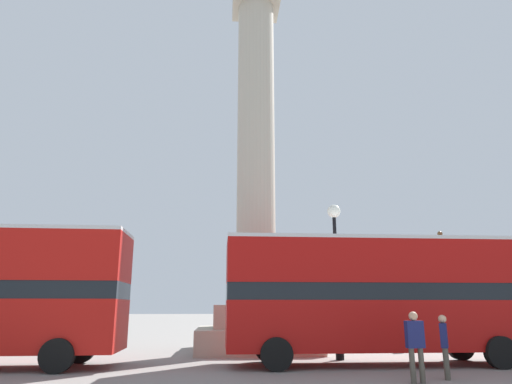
{
  "coord_description": "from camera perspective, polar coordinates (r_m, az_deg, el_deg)",
  "views": [
    {
      "loc": [
        -1.54,
        -20.96,
        1.91
      ],
      "look_at": [
        0.0,
        0.0,
        7.19
      ],
      "focal_mm": 32.0,
      "sensor_mm": 36.0,
      "label": 1
    }
  ],
  "objects": [
    {
      "name": "monument_column",
      "position": [
        21.54,
        -0.0,
        -1.5
      ],
      "size": [
        5.17,
        5.17,
        19.28
      ],
      "color": "#ADA593",
      "rests_on": "ground_plane"
    },
    {
      "name": "ground_plane",
      "position": [
        21.11,
        -0.0,
        -19.29
      ],
      "size": [
        200.0,
        200.0,
        0.0
      ],
      "primitive_type": "plane",
      "color": "gray"
    },
    {
      "name": "street_lamp",
      "position": [
        18.02,
        9.94,
        -7.98
      ],
      "size": [
        0.52,
        0.52,
        5.82
      ],
      "color": "black",
      "rests_on": "ground_plane"
    },
    {
      "name": "pedestrian_by_plinth",
      "position": [
        13.11,
        19.28,
        -17.28
      ],
      "size": [
        0.48,
        0.23,
        1.78
      ],
      "rotation": [
        0.0,
        0.0,
        3.23
      ],
      "color": "#4C473D",
      "rests_on": "ground_plane"
    },
    {
      "name": "equestrian_statue",
      "position": [
        27.07,
        22.83,
        -13.41
      ],
      "size": [
        3.66,
        3.01,
        5.96
      ],
      "rotation": [
        0.0,
        0.0,
        -0.26
      ],
      "color": "#ADA593",
      "rests_on": "ground_plane"
    },
    {
      "name": "bus_c",
      "position": [
        16.63,
        14.51,
        -12.21
      ],
      "size": [
        10.18,
        2.84,
        4.21
      ],
      "rotation": [
        0.0,
        0.0,
        0.01
      ],
      "color": "#A80F0C",
      "rests_on": "ground_plane"
    },
    {
      "name": "pedestrian_near_lamp",
      "position": [
        14.08,
        22.5,
        -17.05
      ],
      "size": [
        0.37,
        0.47,
        1.68
      ],
      "rotation": [
        0.0,
        0.0,
        4.22
      ],
      "color": "#4C473D",
      "rests_on": "ground_plane"
    }
  ]
}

